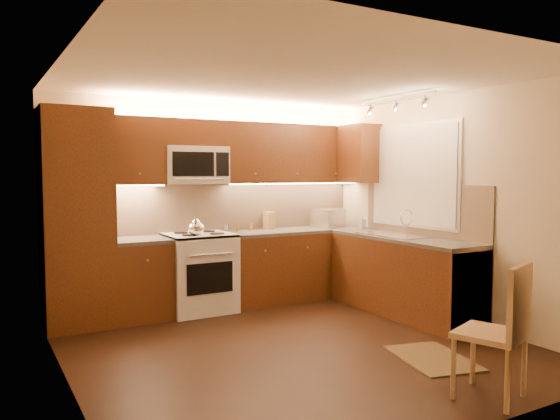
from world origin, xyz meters
TOP-DOWN VIEW (x-y plane):
  - floor at (0.00, 0.00)m, footprint 4.00×4.00m
  - ceiling at (0.00, 0.00)m, footprint 4.00×4.00m
  - wall_back at (0.00, 2.00)m, footprint 4.00×0.01m
  - wall_front at (0.00, -2.00)m, footprint 4.00×0.01m
  - wall_left at (-2.00, 0.00)m, footprint 0.01×4.00m
  - wall_right at (2.00, 0.00)m, footprint 0.01×4.00m
  - pantry at (-1.65, 1.70)m, footprint 0.70×0.60m
  - base_cab_back_left at (-0.99, 1.70)m, footprint 0.62×0.60m
  - counter_back_left at (-0.99, 1.70)m, footprint 0.62×0.60m
  - base_cab_back_right at (1.04, 1.70)m, footprint 1.92×0.60m
  - counter_back_right at (1.04, 1.70)m, footprint 1.92×0.60m
  - base_cab_right at (1.70, 0.40)m, footprint 0.60×2.00m
  - counter_right at (1.70, 0.40)m, footprint 0.60×2.00m
  - dishwasher at (1.70, -0.30)m, footprint 0.58×0.60m
  - backsplash_back at (0.35, 1.99)m, footprint 3.30×0.02m
  - backsplash_right at (1.99, 0.40)m, footprint 0.02×2.00m
  - upper_cab_back_left at (-0.99, 1.82)m, footprint 0.62×0.35m
  - upper_cab_back_right at (1.04, 1.82)m, footprint 1.92×0.35m
  - upper_cab_bridge at (-0.30, 1.82)m, footprint 0.76×0.35m
  - upper_cab_right_corner at (1.82, 1.40)m, footprint 0.35×0.50m
  - stove at (-0.30, 1.68)m, footprint 0.76×0.65m
  - microwave at (-0.30, 1.81)m, footprint 0.76×0.38m
  - window_frame at (1.99, 0.55)m, footprint 0.03×1.44m
  - window_blinds at (1.97, 0.55)m, footprint 0.02×1.36m
  - sink at (1.70, 0.55)m, footprint 0.52×0.86m
  - faucet at (1.88, 0.55)m, footprint 0.20×0.04m
  - track_light_bar at (1.55, 0.40)m, footprint 0.04×1.20m
  - kettle at (-0.40, 1.50)m, footprint 0.25×0.25m
  - toaster_oven at (1.58, 1.74)m, footprint 0.49×0.42m
  - knife_block at (0.74, 1.88)m, footprint 0.10×0.16m
  - spice_jar_a at (0.14, 1.85)m, footprint 0.05×0.05m
  - spice_jar_b at (0.25, 1.80)m, footprint 0.05×0.05m
  - spice_jar_c at (0.14, 1.90)m, footprint 0.05×0.05m
  - spice_jar_d at (0.49, 1.89)m, footprint 0.06×0.06m
  - soap_bottle at (1.83, 1.34)m, footprint 0.09×0.09m
  - rug at (0.87, -0.90)m, footprint 0.72×0.92m
  - dining_chair at (0.61, -1.70)m, footprint 0.57×0.57m

SIDE VIEW (x-z plane):
  - floor at x=0.00m, z-range -0.01..0.01m
  - rug at x=0.87m, z-range 0.00..0.01m
  - base_cab_back_left at x=-0.99m, z-range 0.00..0.86m
  - base_cab_back_right at x=1.04m, z-range 0.00..0.86m
  - base_cab_right at x=1.70m, z-range 0.00..0.86m
  - dishwasher at x=1.70m, z-range 0.01..0.85m
  - stove at x=-0.30m, z-range 0.00..0.92m
  - dining_chair at x=0.61m, z-range 0.00..1.00m
  - counter_back_left at x=-0.99m, z-range 0.86..0.90m
  - counter_back_right at x=1.04m, z-range 0.86..0.90m
  - counter_right at x=1.70m, z-range 0.86..0.90m
  - spice_jar_b at x=0.25m, z-range 0.90..0.98m
  - spice_jar_c at x=0.14m, z-range 0.90..1.00m
  - spice_jar_d at x=0.49m, z-range 0.90..1.00m
  - spice_jar_a at x=0.14m, z-range 0.90..1.00m
  - sink at x=1.70m, z-range 0.90..1.05m
  - soap_bottle at x=1.83m, z-range 0.90..1.07m
  - knife_block at x=0.74m, z-range 0.90..1.12m
  - toaster_oven at x=1.58m, z-range 0.90..1.15m
  - kettle at x=-0.40m, z-range 0.92..1.14m
  - faucet at x=1.88m, z-range 0.90..1.20m
  - pantry at x=-1.65m, z-range 0.00..2.30m
  - backsplash_back at x=0.35m, z-range 0.90..1.50m
  - backsplash_right at x=1.99m, z-range 0.90..1.50m
  - wall_back at x=0.00m, z-range 0.00..2.50m
  - wall_front at x=0.00m, z-range 0.00..2.50m
  - wall_left at x=-2.00m, z-range 0.00..2.50m
  - wall_right at x=2.00m, z-range 0.00..2.50m
  - window_frame at x=1.99m, z-range 0.98..2.22m
  - window_blinds at x=1.97m, z-range 1.02..2.18m
  - microwave at x=-0.30m, z-range 1.50..1.94m
  - upper_cab_back_left at x=-0.99m, z-range 1.50..2.25m
  - upper_cab_back_right at x=1.04m, z-range 1.50..2.25m
  - upper_cab_right_corner at x=1.82m, z-range 1.50..2.25m
  - upper_cab_bridge at x=-0.30m, z-range 1.94..2.25m
  - track_light_bar at x=1.55m, z-range 2.44..2.48m
  - ceiling at x=0.00m, z-range 2.50..2.50m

